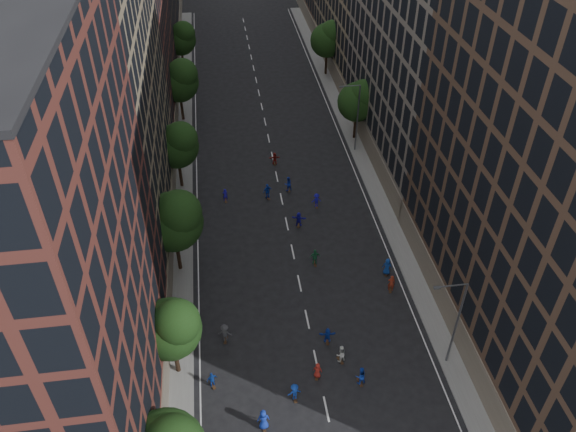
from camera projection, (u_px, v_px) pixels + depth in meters
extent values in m
plane|color=black|center=(277.00, 179.00, 66.73)|extent=(240.00, 240.00, 0.00)
cube|color=slate|center=(176.00, 152.00, 71.23)|extent=(4.00, 105.00, 0.15)
cube|color=slate|center=(361.00, 139.00, 73.77)|extent=(4.00, 105.00, 0.15)
cube|color=#582821|center=(13.00, 273.00, 32.90)|extent=(14.00, 22.00, 30.00)
cube|color=#7F6F53|center=(71.00, 71.00, 50.25)|extent=(14.00, 26.00, 34.00)
cube|color=#582821|center=(107.00, 17.00, 69.94)|extent=(14.00, 20.00, 28.00)
cube|color=#6F655B|center=(443.00, 21.00, 61.57)|extent=(14.00, 28.00, 33.00)
cylinder|color=black|center=(176.00, 357.00, 44.25)|extent=(0.36, 0.36, 3.70)
sphere|color=black|center=(170.00, 329.00, 42.15)|extent=(4.80, 4.80, 4.80)
sphere|color=black|center=(176.00, 322.00, 41.10)|extent=(3.60, 3.60, 3.60)
cylinder|color=black|center=(178.00, 253.00, 53.38)|extent=(0.36, 0.36, 4.22)
sphere|color=black|center=(173.00, 222.00, 50.99)|extent=(5.60, 5.60, 5.60)
sphere|color=black|center=(179.00, 213.00, 49.76)|extent=(4.20, 4.20, 4.20)
cylinder|color=black|center=(180.00, 173.00, 64.34)|extent=(0.36, 0.36, 3.87)
sphere|color=black|center=(176.00, 146.00, 62.15)|extent=(5.00, 5.00, 5.00)
sphere|color=black|center=(181.00, 138.00, 61.05)|extent=(3.75, 3.75, 3.75)
cylinder|color=black|center=(182.00, 107.00, 76.68)|extent=(0.36, 0.36, 4.05)
sphere|color=black|center=(178.00, 82.00, 74.39)|extent=(5.40, 5.40, 5.40)
sphere|color=black|center=(182.00, 74.00, 73.20)|extent=(4.05, 4.05, 4.05)
cylinder|color=black|center=(183.00, 61.00, 89.16)|extent=(0.36, 0.36, 3.78)
sphere|color=black|center=(180.00, 40.00, 87.02)|extent=(4.80, 4.80, 4.80)
sphere|color=black|center=(183.00, 33.00, 85.96)|extent=(3.60, 3.60, 3.60)
cylinder|color=black|center=(355.00, 126.00, 72.96)|extent=(0.36, 0.36, 3.74)
sphere|color=black|center=(357.00, 102.00, 70.84)|extent=(5.00, 5.00, 5.00)
sphere|color=black|center=(364.00, 94.00, 69.74)|extent=(3.75, 3.75, 3.75)
cylinder|color=black|center=(326.00, 63.00, 88.39)|extent=(0.36, 0.36, 3.96)
sphere|color=black|center=(327.00, 40.00, 86.14)|extent=(5.20, 5.20, 5.20)
sphere|color=black|center=(332.00, 33.00, 85.00)|extent=(3.90, 3.90, 3.90)
cylinder|color=#595B60|center=(456.00, 325.00, 43.36)|extent=(0.18, 0.18, 9.00)
cylinder|color=#595B60|center=(452.00, 286.00, 40.43)|extent=(2.40, 0.12, 0.12)
cube|color=#595B60|center=(437.00, 288.00, 40.34)|extent=(0.50, 0.22, 0.15)
cylinder|color=#595B60|center=(357.00, 119.00, 68.93)|extent=(0.18, 0.18, 9.00)
cylinder|color=#595B60|center=(350.00, 86.00, 66.00)|extent=(2.40, 0.12, 0.12)
cube|color=#595B60|center=(341.00, 87.00, 65.91)|extent=(0.50, 0.22, 0.15)
imported|color=#1632B5|center=(263.00, 420.00, 40.94)|extent=(0.99, 0.68, 1.93)
imported|color=#1539B1|center=(361.00, 376.00, 43.99)|extent=(0.95, 0.79, 1.75)
imported|color=#1438A3|center=(295.00, 392.00, 42.90)|extent=(1.15, 0.78, 1.65)
imported|color=#143FA7|center=(212.00, 380.00, 43.87)|extent=(0.95, 0.64, 1.50)
imported|color=#1432A6|center=(327.00, 336.00, 47.27)|extent=(1.45, 0.55, 1.53)
imported|color=#A8251C|center=(318.00, 371.00, 44.53)|extent=(0.85, 0.70, 1.51)
imported|color=maroon|center=(391.00, 283.00, 51.91)|extent=(0.75, 0.59, 1.80)
imported|color=silver|center=(341.00, 354.00, 45.66)|extent=(1.01, 0.91, 1.72)
imported|color=#3A3B3F|center=(225.00, 333.00, 47.27)|extent=(1.30, 0.91, 1.84)
imported|color=#1D6139|center=(315.00, 257.00, 54.69)|extent=(1.06, 0.47, 1.79)
imported|color=#1914A7|center=(299.00, 220.00, 59.37)|extent=(1.63, 0.93, 1.67)
imported|color=navy|center=(387.00, 267.00, 53.63)|extent=(1.02, 0.83, 1.80)
imported|color=#1D14A7|center=(225.00, 195.00, 62.82)|extent=(0.62, 0.45, 1.60)
imported|color=#142AA8|center=(288.00, 184.00, 64.35)|extent=(1.02, 0.89, 1.78)
imported|color=#1813A1|center=(316.00, 201.00, 61.99)|extent=(1.11, 0.69, 1.66)
imported|color=#163AB7|center=(268.00, 191.00, 63.15)|extent=(1.19, 0.84, 1.87)
imported|color=maroon|center=(275.00, 159.00, 68.77)|extent=(1.40, 0.46, 1.51)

